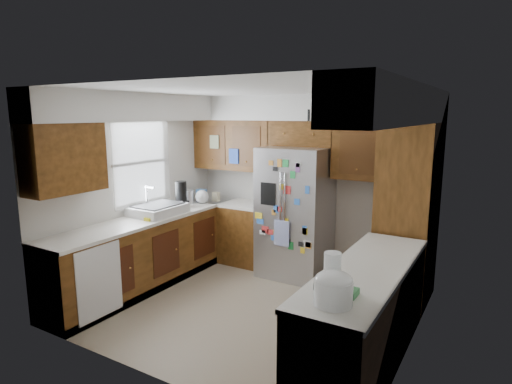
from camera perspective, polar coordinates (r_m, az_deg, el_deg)
floor at (r=5.24m, az=-0.81°, el=-15.00°), size 3.60×3.60×0.00m
room_shell at (r=5.11m, az=0.26°, el=5.65°), size 3.64×3.24×2.52m
left_counter_run at (r=5.87m, az=-12.19°, el=-7.87°), size 1.36×3.20×0.92m
right_counter_run at (r=4.11m, az=14.31°, el=-16.28°), size 0.63×2.25×0.92m
pantry at (r=5.40m, az=19.55°, el=-2.73°), size 0.60×0.90×2.15m
fridge at (r=5.94m, az=5.24°, el=-2.72°), size 0.90×0.79×1.80m
bridge_cabinet at (r=6.00m, az=6.35°, el=7.75°), size 0.96×0.34×0.35m
fridge_top_items at (r=6.00m, az=5.45°, el=10.74°), size 0.70×0.36×0.31m
sink_assembly at (r=5.86m, az=-12.94°, el=-2.26°), size 0.52×0.72×0.37m
left_counter_clutter at (r=6.37m, az=-8.47°, el=-0.53°), size 0.37×0.77×0.38m
rice_cooker at (r=3.12m, az=10.27°, el=-12.41°), size 0.29×0.27×0.24m
paper_towel at (r=3.36m, az=10.13°, el=-10.34°), size 0.13×0.13×0.29m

